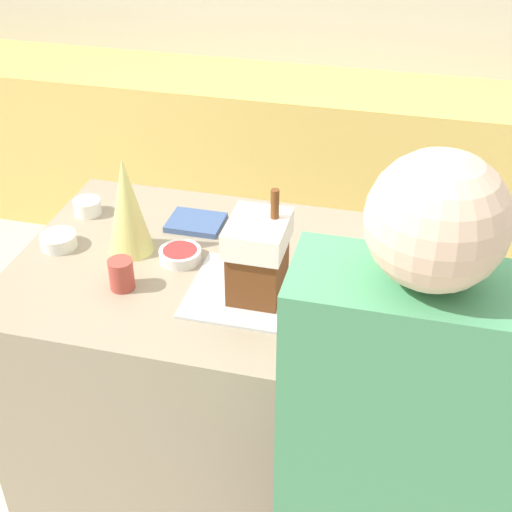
{
  "coord_description": "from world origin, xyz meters",
  "views": [
    {
      "loc": [
        0.46,
        -1.72,
        2.19
      ],
      "look_at": [
        0.03,
        0.0,
        1.01
      ],
      "focal_mm": 50.0,
      "sensor_mm": 36.0,
      "label": 1
    }
  ],
  "objects": [
    {
      "name": "baking_tray",
      "position": [
        0.06,
        -0.11,
        0.95
      ],
      "size": [
        0.4,
        0.33,
        0.01
      ],
      "color": "silver",
      "rests_on": "kitchen_island"
    },
    {
      "name": "candy_bowl_near_tray_left",
      "position": [
        0.4,
        0.26,
        0.98
      ],
      "size": [
        0.09,
        0.09,
        0.05
      ],
      "color": "white",
      "rests_on": "kitchen_island"
    },
    {
      "name": "back_cabinet_block",
      "position": [
        0.0,
        1.79,
        0.45
      ],
      "size": [
        6.0,
        0.6,
        0.9
      ],
      "color": "#DBBC60",
      "rests_on": "ground_plane"
    },
    {
      "name": "ground_plane",
      "position": [
        0.0,
        0.0,
        0.0
      ],
      "size": [
        12.0,
        12.0,
        0.0
      ],
      "primitive_type": "plane",
      "color": "beige"
    },
    {
      "name": "decorative_tree",
      "position": [
        -0.38,
        0.03,
        1.11
      ],
      "size": [
        0.14,
        0.14,
        0.32
      ],
      "color": "#DBD675",
      "rests_on": "kitchen_island"
    },
    {
      "name": "kitchen_island",
      "position": [
        0.0,
        0.0,
        0.47
      ],
      "size": [
        1.44,
        0.89,
        0.95
      ],
      "color": "gray",
      "rests_on": "ground_plane"
    },
    {
      "name": "candy_bowl_behind_tray",
      "position": [
        -0.21,
        0.01,
        0.97
      ],
      "size": [
        0.13,
        0.13,
        0.04
      ],
      "color": "white",
      "rests_on": "kitchen_island"
    },
    {
      "name": "cookbook",
      "position": [
        -0.23,
        0.22,
        0.96
      ],
      "size": [
        0.18,
        0.15,
        0.02
      ],
      "color": "#3F598C",
      "rests_on": "kitchen_island"
    },
    {
      "name": "gingerbread_house",
      "position": [
        0.06,
        -0.1,
        1.08
      ],
      "size": [
        0.16,
        0.2,
        0.32
      ],
      "color": "brown",
      "rests_on": "baking_tray"
    },
    {
      "name": "candy_bowl_near_tray_right",
      "position": [
        0.54,
        0.08,
        0.97
      ],
      "size": [
        0.11,
        0.11,
        0.04
      ],
      "color": "white",
      "rests_on": "kitchen_island"
    },
    {
      "name": "mug",
      "position": [
        -0.33,
        -0.17,
        1.0
      ],
      "size": [
        0.07,
        0.07,
        0.09
      ],
      "color": "#B24238",
      "rests_on": "kitchen_island"
    },
    {
      "name": "candy_bowl_far_left",
      "position": [
        -0.62,
        -0.01,
        0.97
      ],
      "size": [
        0.12,
        0.12,
        0.04
      ],
      "color": "white",
      "rests_on": "kitchen_island"
    },
    {
      "name": "candy_bowl_front_corner",
      "position": [
        -0.62,
        0.2,
        0.98
      ],
      "size": [
        0.09,
        0.09,
        0.05
      ],
      "color": "white",
      "rests_on": "kitchen_island"
    }
  ]
}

